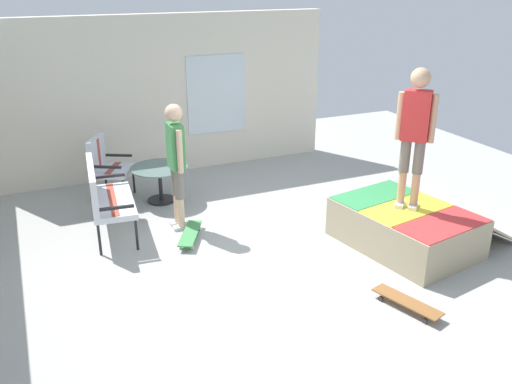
# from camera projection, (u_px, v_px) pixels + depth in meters

# --- Properties ---
(ground_plane) EXTENTS (12.00, 12.00, 0.10)m
(ground_plane) POSITION_uv_depth(u_px,v_px,m) (288.00, 258.00, 7.10)
(ground_plane) COLOR #A8A8A3
(house_facade) EXTENTS (0.23, 6.00, 2.77)m
(house_facade) POSITION_uv_depth(u_px,v_px,m) (167.00, 96.00, 9.60)
(house_facade) COLOR silver
(house_facade) RESTS_ON ground_plane
(skate_ramp) EXTENTS (2.03, 2.22, 0.55)m
(skate_ramp) POSITION_uv_depth(u_px,v_px,m) (406.00, 227.00, 7.22)
(skate_ramp) COLOR tan
(skate_ramp) RESTS_ON ground_plane
(patio_bench) EXTENTS (1.30, 0.67, 1.02)m
(patio_bench) POSITION_uv_depth(u_px,v_px,m) (103.00, 194.00, 7.38)
(patio_bench) COLOR black
(patio_bench) RESTS_ON ground_plane
(patio_chair_near_house) EXTENTS (0.81, 0.78, 1.02)m
(patio_chair_near_house) POSITION_uv_depth(u_px,v_px,m) (105.00, 162.00, 8.60)
(patio_chair_near_house) COLOR black
(patio_chair_near_house) RESTS_ON ground_plane
(patio_table) EXTENTS (0.90, 0.90, 0.57)m
(patio_table) POSITION_uv_depth(u_px,v_px,m) (160.00, 177.00, 8.58)
(patio_table) COLOR black
(patio_table) RESTS_ON ground_plane
(person_watching) EXTENTS (0.48, 0.24, 1.79)m
(person_watching) POSITION_uv_depth(u_px,v_px,m) (176.00, 157.00, 7.45)
(person_watching) COLOR silver
(person_watching) RESTS_ON ground_plane
(person_skater) EXTENTS (0.37, 0.37, 1.80)m
(person_skater) POSITION_uv_depth(u_px,v_px,m) (415.00, 128.00, 6.74)
(person_skater) COLOR silver
(person_skater) RESTS_ON skate_ramp
(skateboard_by_bench) EXTENTS (0.80, 0.55, 0.10)m
(skateboard_by_bench) POSITION_uv_depth(u_px,v_px,m) (190.00, 234.00, 7.45)
(skateboard_by_bench) COLOR #3F8C4C
(skateboard_by_bench) RESTS_ON ground_plane
(skateboard_spare) EXTENTS (0.82, 0.43, 0.10)m
(skateboard_spare) POSITION_uv_depth(u_px,v_px,m) (407.00, 302.00, 5.90)
(skateboard_spare) COLOR brown
(skateboard_spare) RESTS_ON ground_plane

